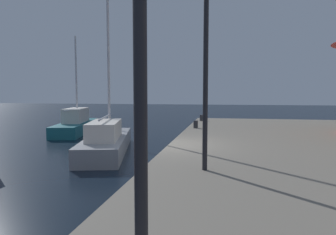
{
  "coord_description": "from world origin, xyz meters",
  "views": [
    {
      "loc": [
        1.98,
        -10.72,
        2.65
      ],
      "look_at": [
        -0.59,
        2.9,
        1.53
      ],
      "focal_mm": 32.24,
      "sensor_mm": 36.0,
      "label": 1
    }
  ],
  "objects_px": {
    "lamp_post_mid_promenade": "(206,41)",
    "bollard_center": "(201,118)",
    "sailboat_grey": "(107,140)",
    "bollard_north": "(196,124)",
    "sailboat_teal": "(76,123)"
  },
  "relations": [
    {
      "from": "lamp_post_mid_promenade",
      "to": "bollard_center",
      "type": "bearing_deg",
      "value": 94.73
    },
    {
      "from": "sailboat_grey",
      "to": "lamp_post_mid_promenade",
      "type": "xyz_separation_m",
      "value": [
        4.69,
        -5.33,
        3.3
      ]
    },
    {
      "from": "lamp_post_mid_promenade",
      "to": "bollard_center",
      "type": "distance_m",
      "value": 13.3
    },
    {
      "from": "bollard_north",
      "to": "sailboat_grey",
      "type": "bearing_deg",
      "value": -137.09
    },
    {
      "from": "lamp_post_mid_promenade",
      "to": "bollard_north",
      "type": "distance_m",
      "value": 9.23
    },
    {
      "from": "sailboat_grey",
      "to": "lamp_post_mid_promenade",
      "type": "distance_m",
      "value": 7.83
    },
    {
      "from": "bollard_north",
      "to": "bollard_center",
      "type": "bearing_deg",
      "value": 90.23
    },
    {
      "from": "sailboat_grey",
      "to": "bollard_center",
      "type": "xyz_separation_m",
      "value": [
        3.62,
        7.61,
        0.43
      ]
    },
    {
      "from": "sailboat_grey",
      "to": "lamp_post_mid_promenade",
      "type": "bearing_deg",
      "value": -48.64
    },
    {
      "from": "sailboat_teal",
      "to": "bollard_north",
      "type": "height_order",
      "value": "sailboat_teal"
    },
    {
      "from": "sailboat_teal",
      "to": "bollard_north",
      "type": "distance_m",
      "value": 8.77
    },
    {
      "from": "sailboat_teal",
      "to": "bollard_center",
      "type": "relative_size",
      "value": 17.1
    },
    {
      "from": "sailboat_grey",
      "to": "bollard_north",
      "type": "distance_m",
      "value": 4.98
    },
    {
      "from": "lamp_post_mid_promenade",
      "to": "bollard_center",
      "type": "height_order",
      "value": "lamp_post_mid_promenade"
    },
    {
      "from": "bollard_center",
      "to": "sailboat_grey",
      "type": "bearing_deg",
      "value": -115.43
    }
  ]
}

